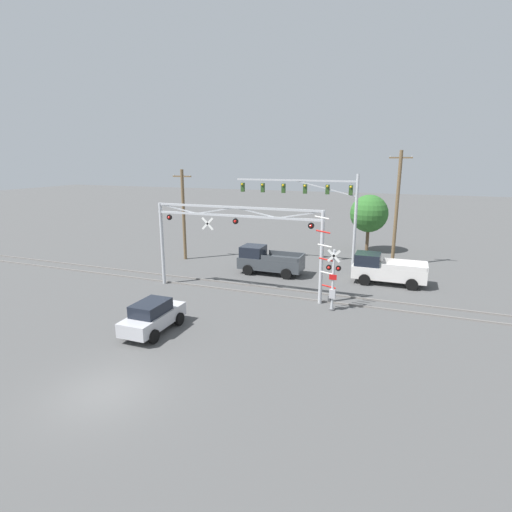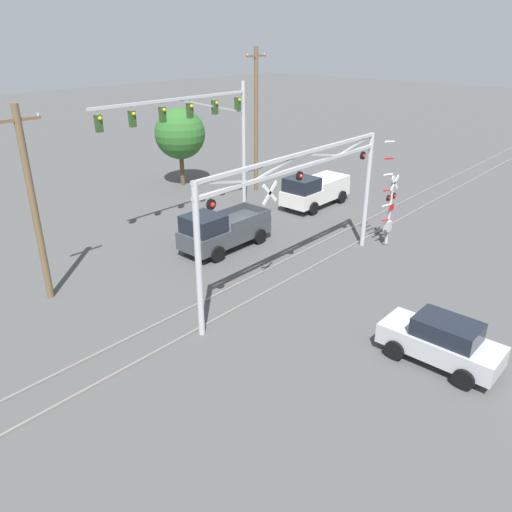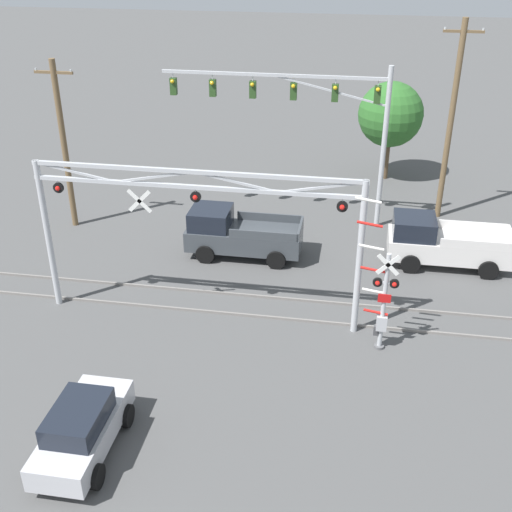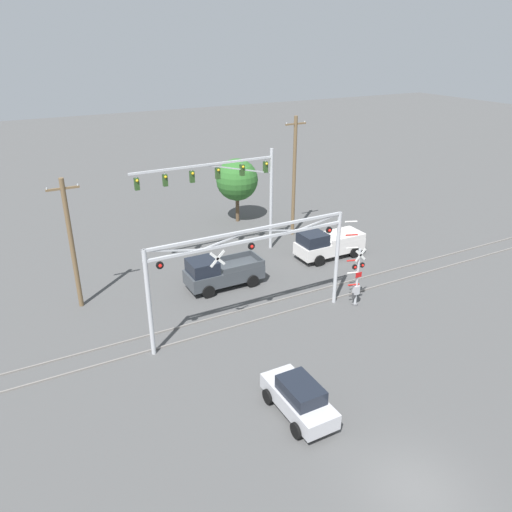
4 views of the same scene
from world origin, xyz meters
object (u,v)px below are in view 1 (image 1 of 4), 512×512
object	(u,v)px
pickup_truck_following	(385,270)
traffic_signal_span	(320,200)
crossing_signal_mast	(332,279)
utility_pole_right	(397,208)
utility_pole_left	(184,214)
background_tree_beyond_span	(369,214)
sedan_waiting	(153,316)
crossing_gantry	(235,233)
pickup_truck_lead	(267,261)

from	to	relation	value
pickup_truck_following	traffic_signal_span	bearing A→B (deg)	148.38
crossing_signal_mast	utility_pole_right	world-z (taller)	utility_pole_right
utility_pole_right	traffic_signal_span	bearing A→B (deg)	-164.36
traffic_signal_span	utility_pole_left	world-z (taller)	utility_pole_left
utility_pole_left	traffic_signal_span	bearing A→B (deg)	11.34
utility_pole_left	utility_pole_right	bearing A→B (deg)	12.83
crossing_signal_mast	utility_pole_right	distance (m)	12.68
utility_pole_right	background_tree_beyond_span	distance (m)	5.76
pickup_truck_following	sedan_waiting	bearing A→B (deg)	-129.50
sedan_waiting	utility_pole_left	xyz separation A→B (m)	(-6.57, 14.35, 3.30)
traffic_signal_span	utility_pole_left	size ratio (longest dim) A/B	1.32
crossing_gantry	traffic_signal_span	bearing A→B (deg)	69.01
utility_pole_left	background_tree_beyond_span	distance (m)	17.66
crossing_signal_mast	sedan_waiting	xyz separation A→B (m)	(-8.18, -6.45, -1.10)
pickup_truck_following	utility_pole_right	size ratio (longest dim) A/B	0.54
utility_pole_left	background_tree_beyond_span	xyz separation A→B (m)	(15.16, 9.04, -0.40)
traffic_signal_span	pickup_truck_following	bearing A→B (deg)	-31.62
traffic_signal_span	pickup_truck_lead	world-z (taller)	traffic_signal_span
utility_pole_right	utility_pole_left	bearing A→B (deg)	-167.17
sedan_waiting	utility_pole_right	size ratio (longest dim) A/B	0.41
pickup_truck_lead	pickup_truck_following	distance (m)	8.89
pickup_truck_lead	utility_pole_left	xyz separation A→B (m)	(-8.56, 1.77, 3.12)
crossing_signal_mast	pickup_truck_following	size ratio (longest dim) A/B	1.10
crossing_signal_mast	sedan_waiting	distance (m)	10.47
crossing_gantry	traffic_signal_span	world-z (taller)	traffic_signal_span
utility_pole_left	pickup_truck_lead	bearing A→B (deg)	-11.69
utility_pole_left	background_tree_beyond_span	bearing A→B (deg)	30.81
crossing_gantry	utility_pole_right	distance (m)	14.68
crossing_signal_mast	utility_pole_left	distance (m)	16.87
pickup_truck_lead	utility_pole_right	world-z (taller)	utility_pole_right
crossing_gantry	background_tree_beyond_span	xyz separation A→B (m)	(7.04, 16.03, -0.42)
crossing_gantry	background_tree_beyond_span	size ratio (longest dim) A/B	2.11
traffic_signal_span	background_tree_beyond_span	distance (m)	7.74
utility_pole_right	background_tree_beyond_span	xyz separation A→B (m)	(-2.61, 4.99, -1.19)
crossing_signal_mast	crossing_gantry	bearing A→B (deg)	172.11
utility_pole_right	sedan_waiting	bearing A→B (deg)	-121.34
crossing_signal_mast	pickup_truck_lead	bearing A→B (deg)	135.25
crossing_signal_mast	background_tree_beyond_span	size ratio (longest dim) A/B	1.02
traffic_signal_span	utility_pole_right	size ratio (longest dim) A/B	1.10
pickup_truck_lead	utility_pole_right	size ratio (longest dim) A/B	0.53
pickup_truck_following	utility_pole_left	bearing A→B (deg)	176.13
utility_pole_left	sedan_waiting	bearing A→B (deg)	-65.41
crossing_gantry	crossing_signal_mast	world-z (taller)	crossing_gantry
sedan_waiting	background_tree_beyond_span	world-z (taller)	background_tree_beyond_span
utility_pole_left	pickup_truck_following	bearing A→B (deg)	-3.87
crossing_gantry	sedan_waiting	world-z (taller)	crossing_gantry
traffic_signal_span	pickup_truck_lead	bearing A→B (deg)	-127.34
crossing_gantry	utility_pole_left	xyz separation A→B (m)	(-8.12, 6.99, -0.02)
crossing_signal_mast	background_tree_beyond_span	distance (m)	17.04
pickup_truck_lead	utility_pole_right	xyz separation A→B (m)	(9.21, 5.82, 3.91)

